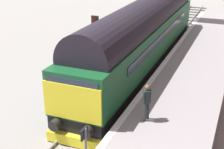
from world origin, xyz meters
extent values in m
plane|color=gray|center=(0.00, 0.00, 0.00)|extent=(140.00, 140.00, 0.00)
cube|color=slate|center=(-0.72, 0.00, 0.07)|extent=(0.07, 60.00, 0.15)
cube|color=slate|center=(0.72, 0.00, 0.07)|extent=(0.07, 60.00, 0.15)
cube|color=#424138|center=(0.00, -2.93, 0.04)|extent=(2.50, 0.26, 0.09)
cube|color=#424138|center=(0.00, -1.46, 0.04)|extent=(2.50, 0.26, 0.09)
cube|color=#424138|center=(0.00, 0.00, 0.04)|extent=(2.50, 0.26, 0.09)
cube|color=#424138|center=(0.00, 1.46, 0.04)|extent=(2.50, 0.26, 0.09)
cube|color=#424138|center=(0.00, 2.93, 0.04)|extent=(2.50, 0.26, 0.09)
cube|color=#424138|center=(0.00, 4.39, 0.04)|extent=(2.50, 0.26, 0.09)
cube|color=#424138|center=(0.00, 5.85, 0.04)|extent=(2.50, 0.26, 0.09)
cube|color=#424138|center=(0.00, 7.32, 0.04)|extent=(2.50, 0.26, 0.09)
cube|color=#424138|center=(0.00, 8.78, 0.04)|extent=(2.50, 0.26, 0.09)
cube|color=#424138|center=(0.00, 10.24, 0.04)|extent=(2.50, 0.26, 0.09)
cube|color=#424138|center=(0.00, 11.71, 0.04)|extent=(2.50, 0.26, 0.09)
cube|color=#424138|center=(0.00, 13.17, 0.04)|extent=(2.50, 0.26, 0.09)
cube|color=#424138|center=(0.00, 14.63, 0.04)|extent=(2.50, 0.26, 0.09)
cube|color=#424138|center=(0.00, 16.10, 0.04)|extent=(2.50, 0.26, 0.09)
cube|color=#424138|center=(0.00, 17.56, 0.04)|extent=(2.50, 0.26, 0.09)
cube|color=#424138|center=(0.00, 19.02, 0.04)|extent=(2.50, 0.26, 0.09)
cube|color=#424138|center=(0.00, 20.49, 0.04)|extent=(2.50, 0.26, 0.09)
cube|color=#424138|center=(0.00, 21.95, 0.04)|extent=(2.50, 0.26, 0.09)
cube|color=#424138|center=(0.00, 23.41, 0.04)|extent=(2.50, 0.26, 0.09)
cube|color=#424138|center=(0.00, 24.88, 0.04)|extent=(2.50, 0.26, 0.09)
cube|color=#424138|center=(0.00, 26.34, 0.04)|extent=(2.50, 0.26, 0.09)
cube|color=#424138|center=(0.00, 27.80, 0.04)|extent=(2.50, 0.26, 0.09)
cube|color=#424138|center=(0.00, 29.27, 0.04)|extent=(2.50, 0.26, 0.09)
cube|color=gray|center=(3.60, 0.00, 0.50)|extent=(4.00, 44.00, 1.00)
cube|color=white|center=(1.75, 0.00, 1.00)|extent=(0.30, 44.00, 0.01)
cube|color=black|center=(0.00, 6.49, 0.82)|extent=(2.56, 19.10, 0.60)
cube|color=#134B26|center=(0.00, 6.49, 2.17)|extent=(2.70, 19.10, 2.10)
cylinder|color=black|center=(0.00, 6.49, 3.40)|extent=(2.56, 17.57, 2.57)
cube|color=yellow|center=(0.00, -3.10, 2.02)|extent=(2.65, 0.08, 1.58)
cube|color=#232D3D|center=(0.00, -3.08, 2.75)|extent=(2.38, 0.04, 0.64)
cube|color=#232D3D|center=(1.37, 6.49, 2.47)|extent=(0.04, 13.37, 0.44)
cylinder|color=black|center=(-0.75, -3.31, 0.92)|extent=(0.48, 0.35, 0.48)
cylinder|color=black|center=(0.75, -3.31, 0.92)|extent=(0.48, 0.35, 0.48)
cube|color=yellow|center=(0.00, -3.16, 0.29)|extent=(2.43, 0.36, 0.47)
cylinder|color=black|center=(0.00, -1.29, 0.52)|extent=(1.64, 1.04, 1.04)
cylinder|color=black|center=(0.00, -0.19, 0.52)|extent=(1.64, 1.04, 1.04)
cylinder|color=black|center=(0.00, 0.91, 0.52)|extent=(1.64, 1.04, 1.04)
cylinder|color=black|center=(0.00, 12.07, 0.52)|extent=(1.64, 1.04, 1.04)
cylinder|color=black|center=(0.00, 13.17, 0.52)|extent=(1.64, 1.04, 1.04)
cylinder|color=black|center=(0.00, 14.27, 0.52)|extent=(1.64, 1.04, 1.04)
cylinder|color=gray|center=(-2.09, 3.76, 2.02)|extent=(0.14, 0.14, 4.04)
cube|color=black|center=(-2.09, 3.70, 3.69)|extent=(0.44, 0.10, 0.71)
cylinder|color=#500807|center=(-2.09, 3.64, 3.84)|extent=(0.20, 0.06, 0.20)
cylinder|color=white|center=(-2.09, 3.64, 3.56)|extent=(0.20, 0.06, 0.20)
cube|color=black|center=(1.99, -5.89, 2.69)|extent=(0.05, 0.44, 0.36)
cube|color=white|center=(1.96, -5.89, 2.69)|extent=(0.01, 0.20, 0.24)
cylinder|color=#2F3437|center=(2.70, -1.66, 1.43)|extent=(0.13, 0.13, 0.84)
cylinder|color=#2F3437|center=(2.75, -1.47, 1.43)|extent=(0.13, 0.13, 0.84)
cylinder|color=#1E2928|center=(2.73, -1.56, 2.13)|extent=(0.42, 0.42, 0.56)
sphere|color=brown|center=(2.73, -1.56, 2.54)|extent=(0.22, 0.22, 0.22)
cylinder|color=#1E2928|center=(2.67, -1.76, 2.13)|extent=(0.09, 0.09, 0.52)
cylinder|color=#1E2928|center=(2.79, -1.36, 2.13)|extent=(0.09, 0.09, 0.52)
camera|label=1|loc=(6.10, -13.69, 8.28)|focal=53.44mm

